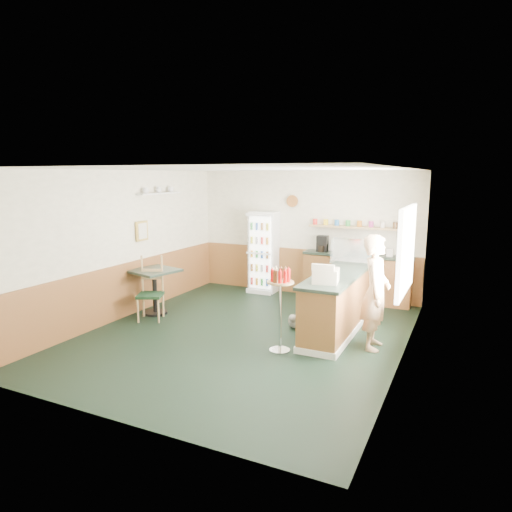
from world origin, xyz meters
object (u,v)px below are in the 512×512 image
Objects in this scene: drinks_fridge at (263,252)px; cafe_table at (155,283)px; display_case at (354,251)px; cafe_chair at (153,286)px; shopkeeper at (376,292)px; condiment_stand at (280,295)px; cash_register at (326,276)px.

drinks_fridge is 1.90× the size of cafe_table.
display_case is 0.67× the size of cafe_chair.
shopkeeper is 1.44m from condiment_stand.
display_case reaches higher than cafe_table.
drinks_fridge is 2.86m from cafe_chair.
shopkeeper reaches higher than cash_register.
display_case is 2.00× the size of cash_register.
drinks_fridge is 4.69× the size of cash_register.
cash_register is at bearing -23.86° from cafe_chair.
cash_register reaches higher than cafe_table.
cafe_chair is at bearing 88.61° from shopkeeper.
cafe_chair is (-3.25, -1.73, -0.62)m from display_case.
cafe_chair reaches higher than cafe_table.
display_case reaches higher than cafe_chair.
condiment_stand is (-1.25, -0.73, -0.01)m from shopkeeper.
cash_register is 0.22× the size of shopkeeper.
condiment_stand is 2.76m from cafe_chair.
drinks_fridge is 3.81m from shopkeeper.
display_case is 1.74m from cash_register.
drinks_fridge is at bearing 64.61° from cafe_table.
drinks_fridge is 1.04× the size of shopkeeper.
cafe_chair is (-2.70, 0.48, -0.26)m from condiment_stand.
cafe_table is at bearing -156.23° from display_case.
drinks_fridge is 3.57m from condiment_stand.
shopkeeper is (0.70, 0.25, -0.24)m from cash_register.
cash_register is at bearing -3.94° from cafe_table.
shopkeeper is 1.51× the size of cafe_chair.
cafe_table is at bearing 166.71° from cash_register.
shopkeeper reaches higher than condiment_stand.
condiment_stand is at bearing 115.33° from shopkeeper.
cafe_chair is at bearing 169.96° from condiment_stand.
shopkeeper is at bearing 30.36° from condiment_stand.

